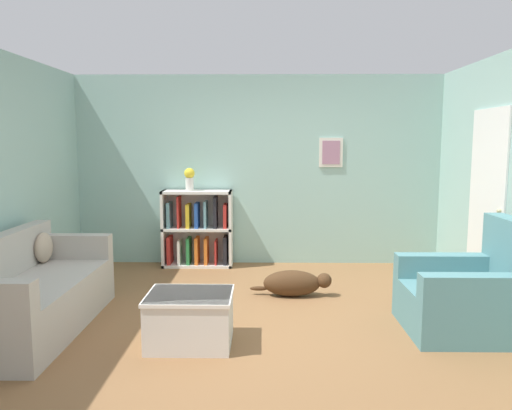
{
  "coord_description": "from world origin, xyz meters",
  "views": [
    {
      "loc": [
        0.08,
        -4.68,
        1.7
      ],
      "look_at": [
        0.0,
        0.4,
        1.05
      ],
      "focal_mm": 35.0,
      "sensor_mm": 36.0,
      "label": 1
    }
  ],
  "objects": [
    {
      "name": "ground_plane",
      "position": [
        0.0,
        0.0,
        0.0
      ],
      "size": [
        14.0,
        14.0,
        0.0
      ],
      "primitive_type": "plane",
      "color": "brown"
    },
    {
      "name": "wall_back",
      "position": [
        0.0,
        2.25,
        1.3
      ],
      "size": [
        5.6,
        0.13,
        2.6
      ],
      "color": "#93BCB2",
      "rests_on": "ground_plane"
    },
    {
      "name": "couch",
      "position": [
        -2.02,
        -0.37,
        0.32
      ],
      "size": [
        0.83,
        1.94,
        0.86
      ],
      "color": "#ADA89E",
      "rests_on": "ground_plane"
    },
    {
      "name": "bookshelf",
      "position": [
        -0.82,
        2.03,
        0.49
      ],
      "size": [
        0.95,
        0.34,
        1.04
      ],
      "color": "silver",
      "rests_on": "ground_plane"
    },
    {
      "name": "recliner_chair",
      "position": [
        1.95,
        -0.33,
        0.34
      ],
      "size": [
        1.04,
        0.93,
        1.01
      ],
      "color": "slate",
      "rests_on": "ground_plane"
    },
    {
      "name": "coffee_table",
      "position": [
        -0.54,
        -0.66,
        0.23
      ],
      "size": [
        0.71,
        0.58,
        0.44
      ],
      "color": "silver",
      "rests_on": "ground_plane"
    },
    {
      "name": "dog",
      "position": [
        0.42,
        0.67,
        0.15
      ],
      "size": [
        0.9,
        0.26,
        0.29
      ],
      "color": "#472D19",
      "rests_on": "ground_plane"
    },
    {
      "name": "vase",
      "position": [
        -0.92,
        2.01,
        1.21
      ],
      "size": [
        0.14,
        0.14,
        0.31
      ],
      "color": "silver",
      "rests_on": "bookshelf"
    }
  ]
}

